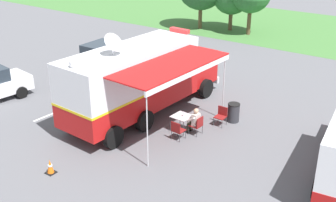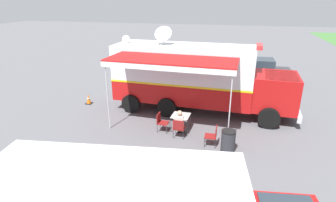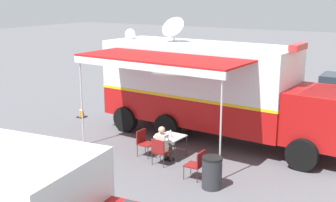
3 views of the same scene
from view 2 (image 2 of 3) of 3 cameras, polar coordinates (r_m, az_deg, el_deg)
ground_plane at (r=15.56m, az=2.98°, el=-1.56°), size 100.00×100.00×0.00m
lot_stripe at (r=18.94m, az=3.22°, el=2.54°), size 0.36×4.80×0.01m
command_truck at (r=14.77m, az=5.92°, el=5.10°), size 5.14×9.60×4.53m
folding_table at (r=12.89m, az=2.62°, el=-3.15°), size 0.84×0.84×0.73m
water_bottle at (r=12.75m, az=2.67°, el=-2.64°), size 0.07×0.07×0.22m
folding_chair_at_table at (r=12.23m, az=2.23°, el=-5.33°), size 0.50×0.50×0.87m
folding_chair_beside_table at (r=12.82m, az=-1.42°, el=-4.05°), size 0.50×0.50×0.87m
folding_chair_spare_by_truck at (r=11.74m, az=9.16°, el=-6.76°), size 0.49×0.49×0.87m
seated_responder at (r=12.34m, az=2.45°, el=-4.38°), size 0.68×0.57×1.25m
trash_bin at (r=11.48m, az=12.17°, el=-7.97°), size 0.57×0.57×0.91m
traffic_cone at (r=16.81m, az=-15.89°, el=0.38°), size 0.36×0.36×0.58m
car_behind_truck at (r=22.93m, az=-0.18°, el=8.03°), size 2.44×4.41×1.76m
car_far_corner at (r=20.96m, az=18.05°, el=5.82°), size 2.08×4.23×1.76m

